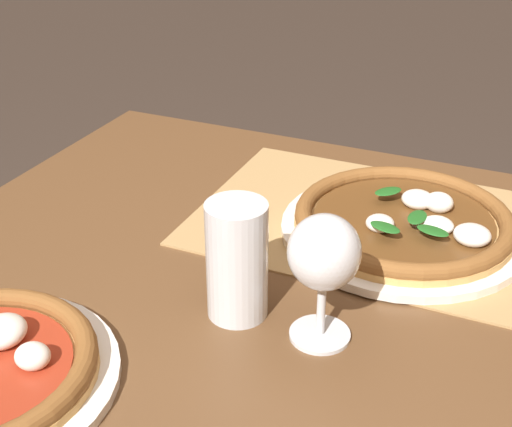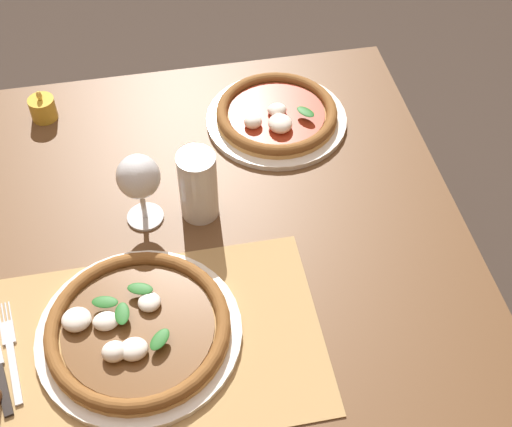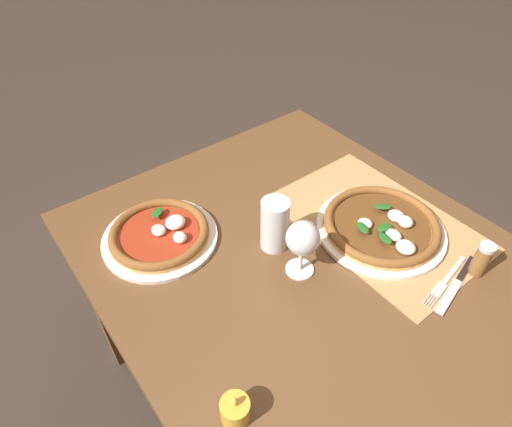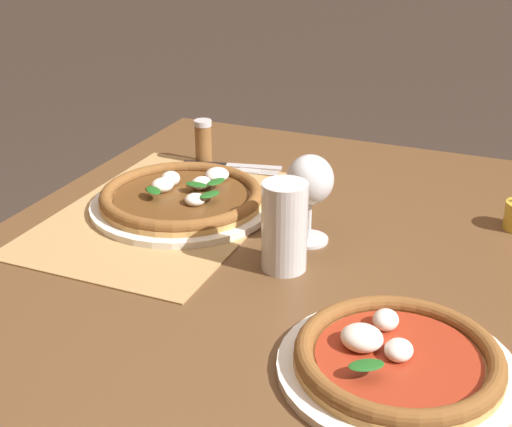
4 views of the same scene
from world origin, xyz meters
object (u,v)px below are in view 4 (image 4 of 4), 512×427
object	(u,v)px
wine_glass	(310,184)
pepper_shaker	(203,142)
pizza_near	(182,198)
pint_glass	(284,228)
fork	(233,170)
knife	(232,166)
pizza_far	(397,359)

from	to	relation	value
wine_glass	pepper_shaker	xyz separation A→B (m)	(-0.27, -0.33, -0.06)
pizza_near	pepper_shaker	distance (m)	0.25
wine_glass	pint_glass	world-z (taller)	wine_glass
fork	wine_glass	bearing A→B (deg)	46.19
pizza_near	pint_glass	bearing A→B (deg)	61.57
pizza_near	knife	bearing A→B (deg)	-179.54
wine_glass	knife	distance (m)	0.38
pizza_near	pepper_shaker	world-z (taller)	pepper_shaker
pint_glass	fork	xyz separation A→B (m)	(-0.35, -0.25, -0.06)
pizza_near	pizza_far	distance (m)	0.59
pepper_shaker	fork	bearing A→B (deg)	71.79
pepper_shaker	pizza_near	bearing A→B (deg)	17.16
pizza_near	fork	bearing A→B (deg)	177.49
knife	fork	bearing A→B (deg)	26.87
wine_glass	pepper_shaker	bearing A→B (deg)	-128.83
pizza_near	wine_glass	xyz separation A→B (m)	(0.03, 0.26, 0.08)
wine_glass	fork	distance (m)	0.36
pizza_near	knife	distance (m)	0.23
knife	pepper_shaker	size ratio (longest dim) A/B	2.20
pizza_far	knife	size ratio (longest dim) A/B	1.41
pizza_near	pepper_shaker	size ratio (longest dim) A/B	3.52
pint_glass	pizza_near	bearing A→B (deg)	-118.43
pint_glass	pepper_shaker	world-z (taller)	pint_glass
pizza_near	pepper_shaker	xyz separation A→B (m)	(-0.23, -0.07, 0.03)
fork	pizza_near	bearing A→B (deg)	-2.51
knife	pizza_far	bearing A→B (deg)	40.54
wine_glass	pepper_shaker	size ratio (longest dim) A/B	1.60
pint_glass	pepper_shaker	xyz separation A→B (m)	(-0.37, -0.33, -0.02)
knife	pint_glass	bearing A→B (deg)	35.05
fork	pizza_far	bearing A→B (deg)	41.00
pizza_far	pint_glass	xyz separation A→B (m)	(-0.20, -0.22, 0.05)
knife	pepper_shaker	bearing A→B (deg)	-94.25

